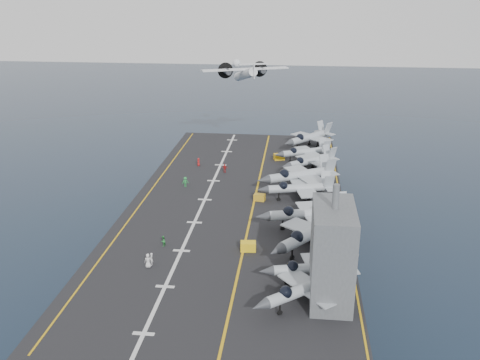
# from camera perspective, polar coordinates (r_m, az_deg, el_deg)

# --- Properties ---
(ground) EXTENTS (500.00, 500.00, 0.00)m
(ground) POSITION_cam_1_polar(r_m,az_deg,el_deg) (100.91, -0.25, -7.73)
(ground) COLOR #142135
(ground) RESTS_ON ground
(hull) EXTENTS (36.00, 90.00, 10.00)m
(hull) POSITION_cam_1_polar(r_m,az_deg,el_deg) (98.68, -0.26, -5.16)
(hull) COLOR #56595E
(hull) RESTS_ON ground
(flight_deck) EXTENTS (38.00, 92.00, 0.40)m
(flight_deck) POSITION_cam_1_polar(r_m,az_deg,el_deg) (96.58, -0.26, -2.37)
(flight_deck) COLOR black
(flight_deck) RESTS_ON hull
(foul_line) EXTENTS (0.35, 90.00, 0.02)m
(foul_line) POSITION_cam_1_polar(r_m,az_deg,el_deg) (96.22, 1.52, -2.32)
(foul_line) COLOR gold
(foul_line) RESTS_ON flight_deck
(landing_centerline) EXTENTS (0.50, 90.00, 0.02)m
(landing_centerline) POSITION_cam_1_polar(r_m,az_deg,el_deg) (97.31, -3.78, -2.10)
(landing_centerline) COLOR silver
(landing_centerline) RESTS_ON flight_deck
(deck_edge_port) EXTENTS (0.25, 90.00, 0.02)m
(deck_edge_port) POSITION_cam_1_polar(r_m,az_deg,el_deg) (99.74, -10.01, -1.81)
(deck_edge_port) COLOR gold
(deck_edge_port) RESTS_ON flight_deck
(deck_edge_stbd) EXTENTS (0.25, 90.00, 0.02)m
(deck_edge_stbd) POSITION_cam_1_polar(r_m,az_deg,el_deg) (96.31, 10.75, -2.67)
(deck_edge_stbd) COLOR gold
(deck_edge_stbd) RESTS_ON flight_deck
(island_superstructure) EXTENTS (5.00, 10.00, 15.00)m
(island_superstructure) POSITION_cam_1_polar(r_m,az_deg,el_deg) (65.70, 9.86, -6.61)
(island_superstructure) COLOR #56595E
(island_superstructure) RESTS_ON flight_deck
(fighter_jet_0) EXTENTS (16.28, 15.69, 4.73)m
(fighter_jet_0) POSITION_cam_1_polar(r_m,az_deg,el_deg) (66.14, 6.97, -11.34)
(fighter_jet_0) COLOR gray
(fighter_jet_0) RESTS_ON flight_deck
(fighter_jet_1) EXTENTS (14.45, 11.31, 4.44)m
(fighter_jet_1) POSITION_cam_1_polar(r_m,az_deg,el_deg) (70.91, 7.89, -9.20)
(fighter_jet_1) COLOR #8D949D
(fighter_jet_1) RESTS_ON flight_deck
(fighter_jet_2) EXTENTS (18.48, 19.33, 5.61)m
(fighter_jet_2) POSITION_cam_1_polar(r_m,az_deg,el_deg) (78.96, 7.72, -5.52)
(fighter_jet_2) COLOR #8D939D
(fighter_jet_2) RESTS_ON flight_deck
(fighter_jet_3) EXTENTS (17.58, 13.97, 5.36)m
(fighter_jet_3) POSITION_cam_1_polar(r_m,az_deg,el_deg) (85.68, 7.39, -3.48)
(fighter_jet_3) COLOR #9199A0
(fighter_jet_3) RESTS_ON flight_deck
(fighter_jet_4) EXTENTS (15.78, 12.37, 4.85)m
(fighter_jet_4) POSITION_cam_1_polar(r_m,az_deg,el_deg) (96.86, 6.42, -0.77)
(fighter_jet_4) COLOR #9098A0
(fighter_jet_4) RESTS_ON flight_deck
(fighter_jet_5) EXTENTS (19.31, 17.18, 5.60)m
(fighter_jet_5) POSITION_cam_1_polar(r_m,az_deg,el_deg) (102.56, 6.50, 0.65)
(fighter_jet_5) COLOR #97A1A9
(fighter_jet_5) RESTS_ON flight_deck
(fighter_jet_6) EXTENTS (16.08, 15.30, 4.66)m
(fighter_jet_6) POSITION_cam_1_polar(r_m,az_deg,el_deg) (112.41, 7.62, 2.10)
(fighter_jet_6) COLOR #96A1A8
(fighter_jet_6) RESTS_ON flight_deck
(fighter_jet_7) EXTENTS (15.51, 13.47, 4.53)m
(fighter_jet_7) POSITION_cam_1_polar(r_m,az_deg,el_deg) (118.72, 6.99, 3.07)
(fighter_jet_7) COLOR #9099A0
(fighter_jet_7) RESTS_ON flight_deck
(fighter_jet_8) EXTENTS (17.96, 18.51, 5.39)m
(fighter_jet_8) POSITION_cam_1_polar(r_m,az_deg,el_deg) (128.85, 7.42, 4.61)
(fighter_jet_8) COLOR #9399A0
(fighter_jet_8) RESTS_ON flight_deck
(tow_cart_a) EXTENTS (2.36, 1.66, 1.34)m
(tow_cart_a) POSITION_cam_1_polar(r_m,az_deg,el_deg) (78.88, 0.88, -7.08)
(tow_cart_a) COLOR yellow
(tow_cart_a) RESTS_ON flight_deck
(tow_cart_b) EXTENTS (2.18, 1.61, 1.20)m
(tow_cart_b) POSITION_cam_1_polar(r_m,az_deg,el_deg) (96.63, 2.09, -1.86)
(tow_cart_b) COLOR gold
(tow_cart_b) RESTS_ON flight_deck
(tow_cart_c) EXTENTS (2.60, 2.12, 1.35)m
(tow_cart_c) POSITION_cam_1_polar(r_m,az_deg,el_deg) (119.55, 4.20, 2.49)
(tow_cart_c) COLOR #EAAE13
(tow_cart_c) RESTS_ON flight_deck
(crew_0) EXTENTS (1.34, 1.00, 2.05)m
(crew_0) POSITION_cam_1_polar(r_m,az_deg,el_deg) (75.37, -9.78, -8.47)
(crew_0) COLOR silver
(crew_0) RESTS_ON flight_deck
(crew_1) EXTENTS (0.89, 1.21, 1.87)m
(crew_1) POSITION_cam_1_polar(r_m,az_deg,el_deg) (75.87, -9.43, -8.33)
(crew_1) COLOR silver
(crew_1) RESTS_ON flight_deck
(crew_2) EXTENTS (0.98, 1.15, 1.63)m
(crew_2) POSITION_cam_1_polar(r_m,az_deg,el_deg) (80.89, -8.20, -6.46)
(crew_2) COLOR green
(crew_2) RESTS_ON flight_deck
(crew_3) EXTENTS (1.42, 1.29, 1.97)m
(crew_3) POSITION_cam_1_polar(r_m,az_deg,el_deg) (103.58, -5.85, -0.19)
(crew_3) COLOR green
(crew_3) RESTS_ON flight_deck
(crew_4) EXTENTS (1.18, 0.83, 1.90)m
(crew_4) POSITION_cam_1_polar(r_m,az_deg,el_deg) (110.87, -1.64, 1.27)
(crew_4) COLOR #B21919
(crew_4) RESTS_ON flight_deck
(crew_5) EXTENTS (0.85, 1.13, 1.73)m
(crew_5) POSITION_cam_1_polar(r_m,az_deg,el_deg) (115.38, -4.44, 1.93)
(crew_5) COLOR #B21919
(crew_5) RESTS_ON flight_deck
(transport_plane) EXTENTS (28.76, 24.46, 5.75)m
(transport_plane) POSITION_cam_1_polar(r_m,az_deg,el_deg) (150.12, 0.57, 11.20)
(transport_plane) COLOR silver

